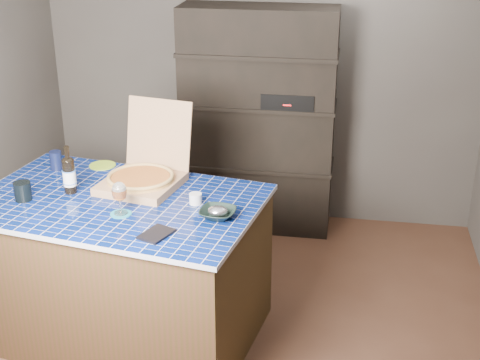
% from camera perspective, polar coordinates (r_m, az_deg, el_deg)
% --- Properties ---
extents(room, '(3.50, 3.50, 3.50)m').
position_cam_1_polar(room, '(3.78, -1.73, 2.89)').
color(room, '#513222').
rests_on(room, ground).
extents(shelving_unit, '(1.20, 0.41, 1.80)m').
position_cam_1_polar(shelving_unit, '(5.31, 1.56, 5.04)').
color(shelving_unit, black).
rests_on(shelving_unit, floor).
extents(kitchen_island, '(1.81, 1.31, 0.91)m').
position_cam_1_polar(kitchen_island, '(4.19, -10.07, -7.34)').
color(kitchen_island, '#3F2619').
rests_on(kitchen_island, floor).
extents(pizza_box, '(0.53, 0.61, 0.48)m').
position_cam_1_polar(pizza_box, '(4.12, -8.29, 0.38)').
color(pizza_box, '#9F7852').
rests_on(pizza_box, kitchen_island).
extents(mead_bottle, '(0.08, 0.08, 0.30)m').
position_cam_1_polar(mead_bottle, '(4.09, -14.38, 0.45)').
color(mead_bottle, black).
rests_on(mead_bottle, kitchen_island).
extents(teal_trivet, '(0.12, 0.12, 0.01)m').
position_cam_1_polar(teal_trivet, '(3.80, -10.12, -2.86)').
color(teal_trivet, teal).
rests_on(teal_trivet, kitchen_island).
extents(wine_glass, '(0.08, 0.08, 0.19)m').
position_cam_1_polar(wine_glass, '(3.74, -10.26, -1.04)').
color(wine_glass, white).
rests_on(wine_glass, teal_trivet).
extents(tumbler, '(0.10, 0.10, 0.11)m').
position_cam_1_polar(tumbler, '(4.09, -18.05, -0.92)').
color(tumbler, black).
rests_on(tumbler, kitchen_island).
extents(dvd_case, '(0.19, 0.22, 0.01)m').
position_cam_1_polar(dvd_case, '(3.54, -7.13, -4.59)').
color(dvd_case, black).
rests_on(dvd_case, kitchen_island).
extents(bowl, '(0.22, 0.22, 0.05)m').
position_cam_1_polar(bowl, '(3.70, -1.91, -2.86)').
color(bowl, black).
rests_on(bowl, kitchen_island).
extents(foil_contents, '(0.11, 0.09, 0.05)m').
position_cam_1_polar(foil_contents, '(3.69, -1.91, -2.65)').
color(foil_contents, '#AAAAB5').
rests_on(foil_contents, bowl).
extents(white_jar, '(0.07, 0.07, 0.06)m').
position_cam_1_polar(white_jar, '(3.86, -3.81, -1.60)').
color(white_jar, silver).
rests_on(white_jar, kitchen_island).
extents(navy_cup, '(0.08, 0.08, 0.12)m').
position_cam_1_polar(navy_cup, '(4.49, -15.44, 1.62)').
color(navy_cup, black).
rests_on(navy_cup, kitchen_island).
extents(green_trivet, '(0.17, 0.17, 0.01)m').
position_cam_1_polar(green_trivet, '(4.50, -11.66, 1.24)').
color(green_trivet, '#96BF29').
rests_on(green_trivet, kitchen_island).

